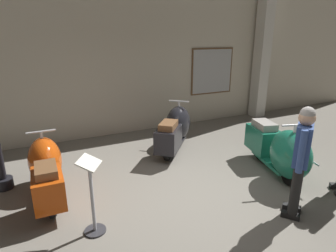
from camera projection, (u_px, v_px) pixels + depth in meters
ground_plane at (204, 198)px, 4.40m from camera, size 60.00×60.00×0.00m
showroom_back_wall at (132, 56)px, 7.00m from camera, size 18.00×0.63×3.88m
scooter_0 at (46, 169)px, 4.38m from camera, size 0.53×1.62×0.98m
scooter_1 at (176, 128)px, 6.24m from camera, size 1.46×1.58×1.03m
scooter_2 at (281, 150)px, 4.98m from camera, size 0.97×1.82×1.07m
visitor_0 at (301, 155)px, 3.73m from camera, size 0.45×0.39×1.57m
info_stanchion at (93, 203)px, 3.52m from camera, size 0.36×0.39×1.04m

